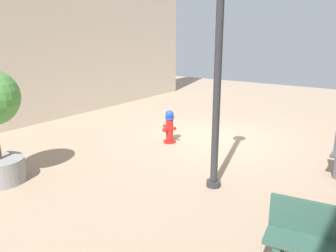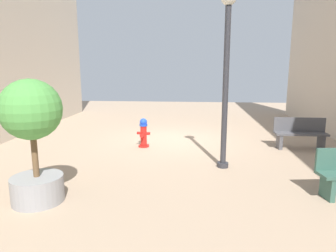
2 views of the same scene
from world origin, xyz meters
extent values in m
plane|color=tan|center=(0.00, 0.00, 0.00)|extent=(23.40, 23.40, 0.00)
cylinder|color=red|center=(0.87, 1.03, 0.03)|extent=(0.34, 0.34, 0.05)
cylinder|color=red|center=(0.87, 1.03, 0.36)|extent=(0.20, 0.20, 0.63)
cylinder|color=blue|center=(0.87, 1.03, 0.71)|extent=(0.25, 0.25, 0.06)
sphere|color=blue|center=(0.87, 1.03, 0.80)|extent=(0.23, 0.23, 0.23)
cylinder|color=red|center=(0.73, 1.05, 0.44)|extent=(0.14, 0.11, 0.09)
cylinder|color=red|center=(1.01, 1.01, 0.44)|extent=(0.14, 0.11, 0.09)
cylinder|color=red|center=(0.89, 1.19, 0.40)|extent=(0.13, 0.15, 0.12)
cube|color=#4C4C51|center=(-4.61, 0.86, 0.23)|extent=(0.10, 0.40, 0.45)
cube|color=#4C4C51|center=(-3.36, 0.86, 0.23)|extent=(0.10, 0.40, 0.45)
cube|color=#4C4C51|center=(-3.98, 0.86, 0.48)|extent=(1.56, 0.44, 0.06)
cube|color=#4C4C51|center=(-3.98, 0.67, 0.73)|extent=(1.56, 0.06, 0.44)
cube|color=#33594C|center=(-3.27, 4.54, 0.23)|extent=(0.15, 0.41, 0.45)
cylinder|color=gray|center=(2.20, 5.13, 0.25)|extent=(0.95, 0.95, 0.49)
cylinder|color=brown|center=(2.20, 5.13, 0.96)|extent=(0.11, 0.11, 0.93)
sphere|color=#4C9342|center=(2.20, 5.13, 1.75)|extent=(1.09, 1.09, 1.09)
cylinder|color=#2D2D33|center=(-1.45, 2.82, 0.06)|extent=(0.28, 0.28, 0.12)
cylinder|color=#2D2D33|center=(-1.45, 2.82, 2.02)|extent=(0.14, 0.14, 3.80)
camera|label=1|loc=(-4.28, 8.39, 2.94)|focal=36.23mm
camera|label=2|loc=(-0.69, 10.22, 2.49)|focal=32.28mm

